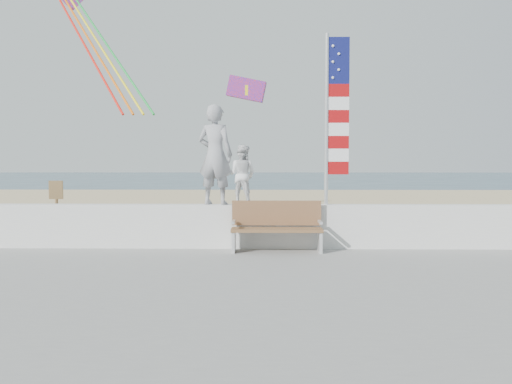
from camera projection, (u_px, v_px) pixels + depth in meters
The scene contains 11 objects.
ground at pixel (242, 276), 9.28m from camera, with size 220.00×220.00×0.00m, color #2B4557.
sand at pixel (254, 220), 18.26m from camera, with size 90.00×40.00×0.08m, color tan.
boardwalk at pixel (225, 348), 5.28m from camera, with size 50.00×12.40×0.10m, color gray.
seawall at pixel (247, 226), 11.24m from camera, with size 30.00×0.35×0.90m, color silver.
adult at pixel (215, 155), 11.18m from camera, with size 0.75×0.49×2.06m, color #939499.
child at pixel (242, 175), 11.19m from camera, with size 0.60×0.47×1.23m, color white.
bench at pixel (277, 226), 10.78m from camera, with size 1.80×0.57×1.00m.
flag at pixel (333, 112), 11.09m from camera, with size 0.50×0.08×3.50m.
parafoil_kite at pixel (247, 89), 13.42m from camera, with size 1.02×0.35×0.68m.
big_kite at pixel (90, 31), 16.33m from camera, with size 4.05×3.58×5.04m.
sign at pixel (56, 207), 12.33m from camera, with size 0.32×0.07×1.46m.
Camera 1 is at (0.40, -9.19, 1.93)m, focal length 38.00 mm.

